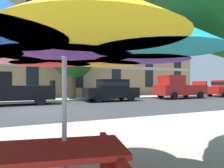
% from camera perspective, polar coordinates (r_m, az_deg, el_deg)
% --- Properties ---
extents(ground_plane, '(120.00, 120.00, 0.00)m').
position_cam_1_polar(ground_plane, '(11.67, -19.01, -7.01)').
color(ground_plane, '#2D3033').
extents(sidewalk_far, '(56.00, 3.60, 0.12)m').
position_cam_1_polar(sidewalk_far, '(18.41, -20.92, -4.16)').
color(sidewalk_far, '#9E998E').
rests_on(sidewalk_far, ground).
extents(apartment_building, '(39.15, 12.08, 12.80)m').
position_cam_1_polar(apartment_building, '(26.99, -21.94, 10.76)').
color(apartment_building, tan).
rests_on(apartment_building, ground).
extents(pickup_black, '(5.10, 2.12, 2.20)m').
position_cam_1_polar(pickup_black, '(15.25, -26.42, -1.45)').
color(pickup_black, black).
rests_on(pickup_black, ground).
extents(sedan_black, '(4.40, 1.98, 1.78)m').
position_cam_1_polar(sedan_black, '(16.68, -0.12, -1.54)').
color(sedan_black, black).
rests_on(sedan_black, ground).
extents(pickup_red_midblock, '(5.10, 2.12, 2.20)m').
position_cam_1_polar(pickup_red_midblock, '(20.56, 18.04, -0.99)').
color(pickup_red_midblock, '#B21E19').
rests_on(pickup_red_midblock, ground).
extents(street_tree_middle, '(3.96, 3.99, 5.96)m').
position_cam_1_polar(street_tree_middle, '(18.89, -10.72, 7.39)').
color(street_tree_middle, brown).
rests_on(street_tree_middle, ground).
extents(patio_umbrella, '(3.59, 3.59, 2.29)m').
position_cam_1_polar(patio_umbrella, '(2.63, -13.15, 12.08)').
color(patio_umbrella, silver).
rests_on(patio_umbrella, ground).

